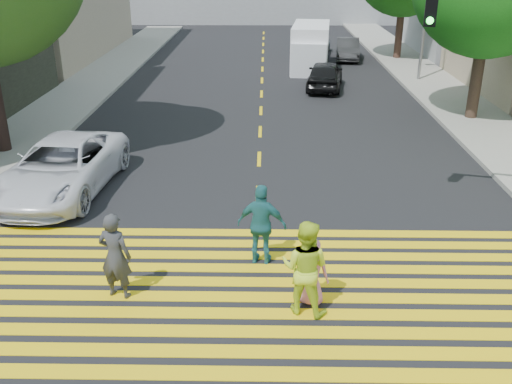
{
  "coord_description": "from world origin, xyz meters",
  "views": [
    {
      "loc": [
        0.2,
        -8.49,
        6.33
      ],
      "look_at": [
        0.0,
        3.0,
        1.4
      ],
      "focal_mm": 40.0,
      "sensor_mm": 36.0,
      "label": 1
    }
  ],
  "objects_px": {
    "pedestrian_extra": "(262,225)",
    "white_sedan": "(62,167)",
    "dark_car_near": "(325,75)",
    "silver_car": "(316,44)",
    "pedestrian_man": "(115,256)",
    "white_van": "(310,49)",
    "pedestrian_child": "(312,272)",
    "pedestrian_woman": "(305,268)",
    "dark_car_parked": "(348,49)"
  },
  "relations": [
    {
      "from": "white_van",
      "to": "pedestrian_child",
      "type": "bearing_deg",
      "value": -87.6
    },
    {
      "from": "pedestrian_child",
      "to": "white_sedan",
      "type": "height_order",
      "value": "white_sedan"
    },
    {
      "from": "pedestrian_woman",
      "to": "dark_car_parked",
      "type": "xyz_separation_m",
      "value": [
        4.26,
        26.51,
        -0.3
      ]
    },
    {
      "from": "pedestrian_child",
      "to": "dark_car_near",
      "type": "height_order",
      "value": "dark_car_near"
    },
    {
      "from": "pedestrian_woman",
      "to": "silver_car",
      "type": "height_order",
      "value": "pedestrian_woman"
    },
    {
      "from": "white_sedan",
      "to": "white_van",
      "type": "xyz_separation_m",
      "value": [
        8.13,
        17.73,
        0.43
      ]
    },
    {
      "from": "pedestrian_man",
      "to": "silver_car",
      "type": "xyz_separation_m",
      "value": [
        6.07,
        28.19,
        -0.28
      ]
    },
    {
      "from": "pedestrian_extra",
      "to": "white_sedan",
      "type": "bearing_deg",
      "value": -22.84
    },
    {
      "from": "pedestrian_man",
      "to": "dark_car_parked",
      "type": "distance_m",
      "value": 27.24
    },
    {
      "from": "silver_car",
      "to": "white_van",
      "type": "height_order",
      "value": "white_van"
    },
    {
      "from": "pedestrian_child",
      "to": "dark_car_near",
      "type": "bearing_deg",
      "value": -78.2
    },
    {
      "from": "pedestrian_extra",
      "to": "silver_car",
      "type": "bearing_deg",
      "value": -85.26
    },
    {
      "from": "pedestrian_extra",
      "to": "silver_car",
      "type": "height_order",
      "value": "pedestrian_extra"
    },
    {
      "from": "dark_car_parked",
      "to": "white_van",
      "type": "distance_m",
      "value": 4.06
    },
    {
      "from": "pedestrian_extra",
      "to": "silver_car",
      "type": "xyz_separation_m",
      "value": [
        3.27,
        26.82,
        -0.29
      ]
    },
    {
      "from": "pedestrian_extra",
      "to": "dark_car_parked",
      "type": "distance_m",
      "value": 25.22
    },
    {
      "from": "pedestrian_child",
      "to": "pedestrian_extra",
      "type": "relative_size",
      "value": 0.75
    },
    {
      "from": "pedestrian_extra",
      "to": "white_sedan",
      "type": "relative_size",
      "value": 0.34
    },
    {
      "from": "white_sedan",
      "to": "dark_car_parked",
      "type": "bearing_deg",
      "value": 67.46
    },
    {
      "from": "pedestrian_child",
      "to": "white_sedan",
      "type": "distance_m",
      "value": 8.46
    },
    {
      "from": "pedestrian_man",
      "to": "dark_car_near",
      "type": "bearing_deg",
      "value": -92.91
    },
    {
      "from": "pedestrian_child",
      "to": "white_van",
      "type": "xyz_separation_m",
      "value": [
        1.59,
        23.09,
        0.49
      ]
    },
    {
      "from": "pedestrian_woman",
      "to": "white_van",
      "type": "bearing_deg",
      "value": -74.15
    },
    {
      "from": "white_sedan",
      "to": "white_van",
      "type": "distance_m",
      "value": 19.51
    },
    {
      "from": "pedestrian_man",
      "to": "pedestrian_child",
      "type": "distance_m",
      "value": 3.77
    },
    {
      "from": "dark_car_near",
      "to": "silver_car",
      "type": "xyz_separation_m",
      "value": [
        0.35,
        10.09,
        -0.07
      ]
    },
    {
      "from": "dark_car_parked",
      "to": "white_sedan",
      "type": "bearing_deg",
      "value": -110.74
    },
    {
      "from": "pedestrian_man",
      "to": "white_sedan",
      "type": "relative_size",
      "value": 0.34
    },
    {
      "from": "dark_car_near",
      "to": "silver_car",
      "type": "distance_m",
      "value": 10.1
    },
    {
      "from": "dark_car_parked",
      "to": "dark_car_near",
      "type": "bearing_deg",
      "value": -98.73
    },
    {
      "from": "white_sedan",
      "to": "pedestrian_man",
      "type": "bearing_deg",
      "value": -57.38
    },
    {
      "from": "pedestrian_woman",
      "to": "dark_car_near",
      "type": "xyz_separation_m",
      "value": [
        2.12,
        18.53,
        -0.25
      ]
    },
    {
      "from": "pedestrian_child",
      "to": "dark_car_near",
      "type": "relative_size",
      "value": 0.34
    },
    {
      "from": "pedestrian_child",
      "to": "dark_car_parked",
      "type": "height_order",
      "value": "pedestrian_child"
    },
    {
      "from": "white_sedan",
      "to": "dark_car_parked",
      "type": "height_order",
      "value": "white_sedan"
    },
    {
      "from": "pedestrian_child",
      "to": "silver_car",
      "type": "distance_m",
      "value": 28.43
    },
    {
      "from": "pedestrian_woman",
      "to": "silver_car",
      "type": "distance_m",
      "value": 28.73
    },
    {
      "from": "white_van",
      "to": "pedestrian_woman",
      "type": "bearing_deg",
      "value": -87.92
    },
    {
      "from": "dark_car_near",
      "to": "silver_car",
      "type": "relative_size",
      "value": 0.94
    },
    {
      "from": "silver_car",
      "to": "white_van",
      "type": "relative_size",
      "value": 0.79
    },
    {
      "from": "white_sedan",
      "to": "silver_car",
      "type": "bearing_deg",
      "value": 73.43
    },
    {
      "from": "white_van",
      "to": "white_sedan",
      "type": "bearing_deg",
      "value": -108.3
    },
    {
      "from": "pedestrian_woman",
      "to": "white_sedan",
      "type": "distance_m",
      "value": 8.53
    },
    {
      "from": "pedestrian_man",
      "to": "white_sedan",
      "type": "distance_m",
      "value": 5.91
    },
    {
      "from": "pedestrian_extra",
      "to": "white_van",
      "type": "height_order",
      "value": "white_van"
    },
    {
      "from": "white_sedan",
      "to": "dark_car_near",
      "type": "relative_size",
      "value": 1.32
    },
    {
      "from": "pedestrian_woman",
      "to": "dark_car_near",
      "type": "height_order",
      "value": "pedestrian_woman"
    },
    {
      "from": "pedestrian_extra",
      "to": "dark_car_near",
      "type": "bearing_deg",
      "value": -88.21
    },
    {
      "from": "pedestrian_man",
      "to": "white_van",
      "type": "relative_size",
      "value": 0.33
    },
    {
      "from": "pedestrian_child",
      "to": "silver_car",
      "type": "xyz_separation_m",
      "value": [
        2.32,
        28.34,
        -0.06
      ]
    }
  ]
}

